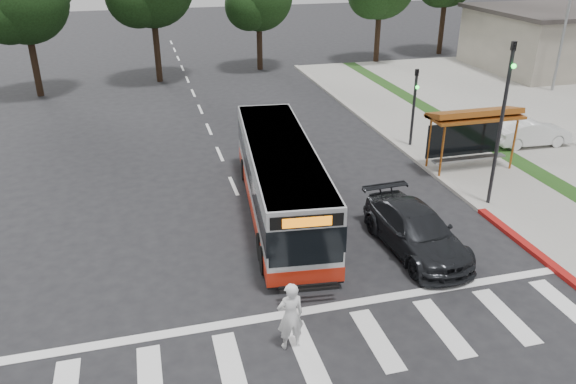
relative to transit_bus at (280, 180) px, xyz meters
name	(u,v)px	position (x,y,z in m)	size (l,w,h in m)	color
ground	(264,256)	(-1.35, -2.99, -1.41)	(140.00, 140.00, 0.00)	black
sidewalk_east	(439,147)	(9.65, 5.01, -1.35)	(4.00, 40.00, 0.12)	gray
curb_east	(403,150)	(7.65, 5.01, -1.33)	(0.30, 40.00, 0.15)	#9E9991
curb_east_red	(530,248)	(7.65, -4.99, -1.33)	(0.32, 6.00, 0.15)	maroon
commercial_building	(571,40)	(28.65, 19.01, 0.79)	(14.00, 10.00, 4.40)	#A89F8D
crosswalk_ladder	(306,352)	(-1.35, -7.99, -1.40)	(18.00, 2.60, 0.01)	silver
bus_shelter	(473,121)	(9.45, 2.12, 0.94)	(4.20, 1.60, 2.86)	#9A5019
traffic_signal_ne_tall	(503,112)	(8.25, -1.49, 2.47)	(0.18, 0.37, 6.50)	black
traffic_signal_ne_short	(414,100)	(8.25, 5.50, 1.07)	(0.18, 0.37, 4.00)	black
lot_light_mid	(570,2)	(22.65, 13.01, 4.50)	(1.90, 0.35, 9.01)	gray
transit_bus	(280,180)	(0.00, 0.00, 0.00)	(2.36, 10.91, 2.82)	#AFB2B4
pedestrian	(290,316)	(-1.68, -7.64, -0.42)	(0.72, 0.47, 1.98)	white
dark_sedan	(416,230)	(3.79, -3.90, -0.66)	(2.10, 5.16, 1.50)	black
parked_car_1	(531,133)	(14.15, 3.95, -0.65)	(1.39, 3.97, 1.31)	silver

